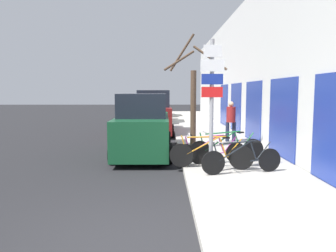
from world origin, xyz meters
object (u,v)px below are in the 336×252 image
(bicycle_1, at_px, (211,154))
(bicycle_2, at_px, (211,152))
(bicycle_3, at_px, (227,149))
(parked_car_0, at_px, (143,127))
(parked_car_1, at_px, (154,114))
(signpost, at_px, (212,99))
(pedestrian_near, at_px, (231,118))
(bicycle_0, at_px, (242,159))
(parked_car_3, at_px, (156,105))
(street_tree, at_px, (193,100))
(parked_car_2, at_px, (154,109))

(bicycle_1, relative_size, bicycle_2, 1.06)
(bicycle_1, height_order, bicycle_3, bicycle_3)
(parked_car_0, relative_size, parked_car_1, 1.01)
(signpost, xyz_separation_m, bicycle_2, (0.14, 0.97, -1.55))
(bicycle_1, relative_size, pedestrian_near, 1.33)
(bicycle_0, distance_m, parked_car_3, 20.17)
(bicycle_1, distance_m, street_tree, 3.49)
(bicycle_0, relative_size, pedestrian_near, 1.27)
(parked_car_3, distance_m, street_tree, 16.37)
(parked_car_2, distance_m, pedestrian_near, 9.71)
(signpost, height_order, street_tree, street_tree)
(parked_car_2, bearing_deg, signpost, -80.97)
(bicycle_2, relative_size, parked_car_0, 0.46)
(parked_car_2, height_order, parked_car_3, parked_car_3)
(parked_car_3, xyz_separation_m, pedestrian_near, (3.49, -14.58, 0.06))
(bicycle_1, distance_m, parked_car_0, 3.33)
(bicycle_0, height_order, street_tree, street_tree)
(parked_car_3, bearing_deg, parked_car_0, -93.62)
(bicycle_3, bearing_deg, bicycle_2, 95.94)
(bicycle_3, height_order, street_tree, street_tree)
(signpost, height_order, bicycle_2, signpost)
(bicycle_3, xyz_separation_m, pedestrian_near, (0.95, 4.16, 0.57))
(bicycle_2, height_order, bicycle_3, bicycle_3)
(bicycle_0, relative_size, street_tree, 0.51)
(parked_car_3, distance_m, pedestrian_near, 14.99)
(bicycle_1, distance_m, parked_car_2, 14.06)
(bicycle_3, relative_size, parked_car_3, 0.52)
(bicycle_0, height_order, parked_car_1, parked_car_1)
(parked_car_2, relative_size, pedestrian_near, 2.77)
(pedestrian_near, distance_m, street_tree, 2.56)
(parked_car_2, bearing_deg, pedestrian_near, -67.42)
(parked_car_0, xyz_separation_m, parked_car_1, (0.16, 5.80, 0.05))
(pedestrian_near, bearing_deg, parked_car_2, 102.85)
(bicycle_3, bearing_deg, parked_car_2, -1.36)
(bicycle_0, relative_size, bicycle_1, 0.95)
(signpost, height_order, parked_car_3, signpost)
(signpost, bearing_deg, parked_car_3, 95.50)
(pedestrian_near, relative_size, street_tree, 0.40)
(parked_car_2, relative_size, street_tree, 1.12)
(bicycle_2, height_order, street_tree, street_tree)
(bicycle_2, relative_size, pedestrian_near, 1.26)
(parked_car_2, bearing_deg, bicycle_3, -77.67)
(signpost, xyz_separation_m, parked_car_0, (-1.94, 3.05, -1.07))
(bicycle_2, bearing_deg, signpost, 161.10)
(parked_car_0, relative_size, parked_car_2, 1.00)
(bicycle_0, distance_m, parked_car_2, 14.72)
(signpost, xyz_separation_m, parked_car_1, (-1.78, 8.85, -1.01))
(signpost, height_order, parked_car_1, signpost)
(signpost, height_order, parked_car_0, signpost)
(bicycle_1, xyz_separation_m, parked_car_1, (-1.83, 8.42, 0.51))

